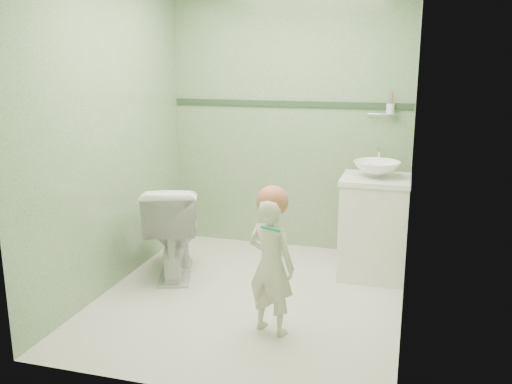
% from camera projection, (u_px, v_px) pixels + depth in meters
% --- Properties ---
extents(ground, '(2.50, 2.50, 0.00)m').
position_uv_depth(ground, '(251.00, 297.00, 4.15)').
color(ground, silver).
rests_on(ground, ground).
extents(room_shell, '(2.50, 2.54, 2.40)m').
position_uv_depth(room_shell, '(250.00, 139.00, 3.87)').
color(room_shell, gray).
rests_on(room_shell, ground).
extents(trim_stripe, '(2.20, 0.02, 0.05)m').
position_uv_depth(trim_stripe, '(289.00, 104.00, 4.99)').
color(trim_stripe, '#2B442C').
rests_on(trim_stripe, room_shell).
extents(vanity, '(0.52, 0.50, 0.80)m').
position_uv_depth(vanity, '(373.00, 229.00, 4.49)').
color(vanity, white).
rests_on(vanity, ground).
extents(counter, '(0.54, 0.52, 0.04)m').
position_uv_depth(counter, '(376.00, 179.00, 4.39)').
color(counter, white).
rests_on(counter, vanity).
extents(basin, '(0.37, 0.37, 0.13)m').
position_uv_depth(basin, '(377.00, 169.00, 4.37)').
color(basin, white).
rests_on(basin, counter).
extents(faucet, '(0.03, 0.13, 0.18)m').
position_uv_depth(faucet, '(379.00, 155.00, 4.53)').
color(faucet, silver).
rests_on(faucet, counter).
extents(cup_holder, '(0.26, 0.07, 0.21)m').
position_uv_depth(cup_holder, '(389.00, 109.00, 4.71)').
color(cup_holder, silver).
rests_on(cup_holder, room_shell).
extents(toilet, '(0.66, 0.86, 0.77)m').
position_uv_depth(toilet, '(173.00, 229.00, 4.51)').
color(toilet, white).
rests_on(toilet, ground).
extents(toddler, '(0.38, 0.31, 0.91)m').
position_uv_depth(toddler, '(271.00, 266.00, 3.53)').
color(toddler, beige).
rests_on(toddler, ground).
extents(hair_cap, '(0.20, 0.20, 0.20)m').
position_uv_depth(hair_cap, '(272.00, 201.00, 3.46)').
color(hair_cap, '#BA6546').
rests_on(hair_cap, toddler).
extents(teal_toothbrush, '(0.11, 0.14, 0.08)m').
position_uv_depth(teal_toothbrush, '(270.00, 228.00, 3.32)').
color(teal_toothbrush, '#11966E').
rests_on(teal_toothbrush, toddler).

